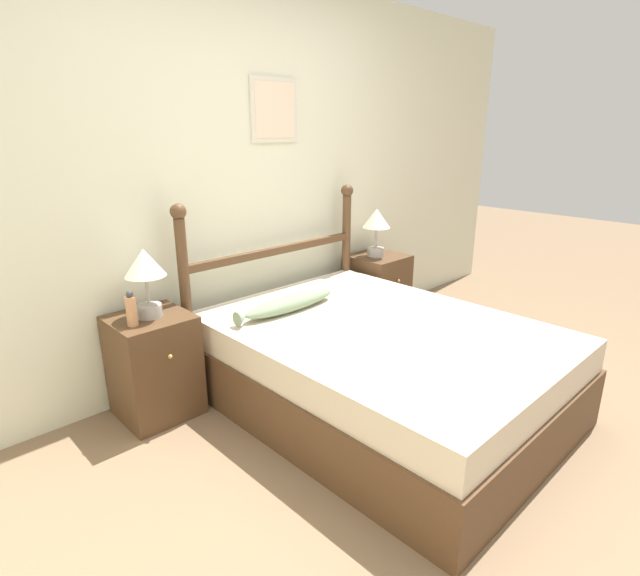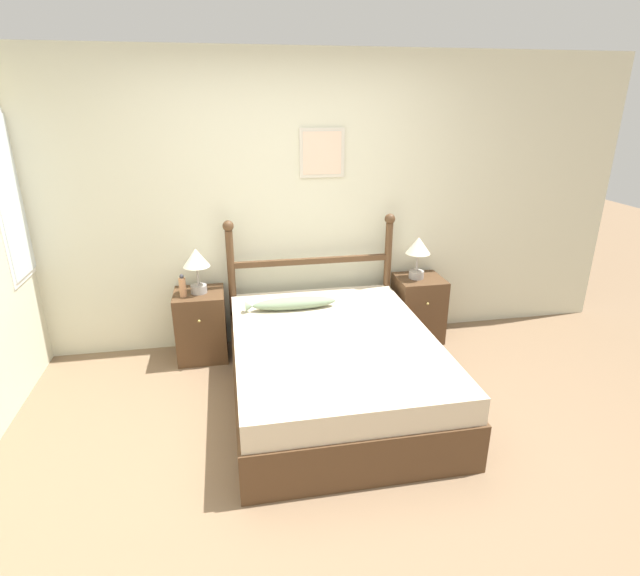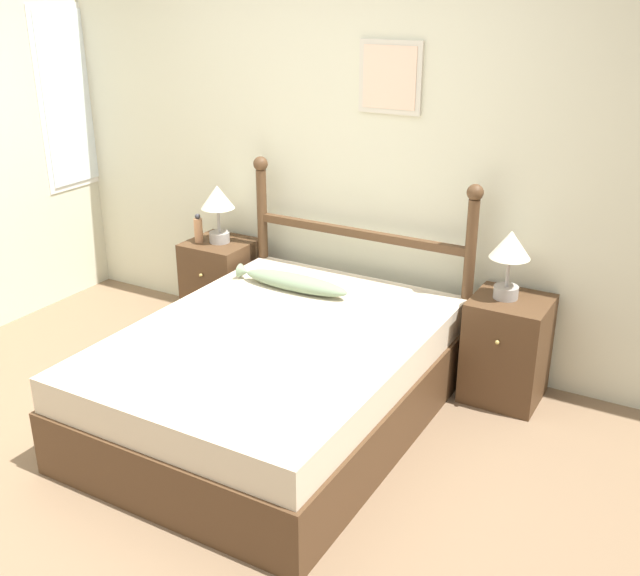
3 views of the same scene
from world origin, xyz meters
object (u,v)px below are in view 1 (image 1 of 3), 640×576
table_lamp_right (376,223)px  fish_pillow (289,304)px  nightstand_left (154,366)px  bed (380,367)px  table_lamp_left (145,270)px  bottle (131,310)px  nightstand_right (377,290)px

table_lamp_right → fish_pillow: bearing=-165.6°
nightstand_left → fish_pillow: size_ratio=0.81×
bed → fish_pillow: size_ratio=2.64×
bed → table_lamp_right: (0.96, 0.86, 0.62)m
bed → table_lamp_right: size_ratio=5.10×
bed → fish_pillow: fish_pillow is taller
table_lamp_left → bottle: bearing=-153.7°
nightstand_right → table_lamp_left: table_lamp_left is taller
nightstand_right → table_lamp_left: (-1.99, -0.00, 0.57)m
nightstand_right → table_lamp_left: size_ratio=1.56×
table_lamp_right → fish_pillow: table_lamp_right is taller
table_lamp_right → nightstand_right: bearing=-5.9°
bed → fish_pillow: bearing=112.5°
nightstand_right → fish_pillow: fish_pillow is taller
nightstand_left → bed: bearing=-40.7°
nightstand_left → bottle: bottle is taller
nightstand_right → bed: bearing=-139.3°
nightstand_right → bottle: (-2.12, -0.07, 0.39)m
bed → fish_pillow: (-0.23, 0.56, 0.31)m
bed → table_lamp_left: 1.45m
fish_pillow → table_lamp_left: bearing=158.7°
nightstand_left → nightstand_right: size_ratio=1.00×
nightstand_left → nightstand_right: bearing=0.0°
table_lamp_left → nightstand_right: bearing=0.1°
nightstand_right → table_lamp_left: 2.07m
nightstand_right → bottle: size_ratio=3.10×
table_lamp_right → table_lamp_left: bearing=-179.7°
nightstand_right → bottle: 2.15m
fish_pillow → bottle: bearing=165.2°
table_lamp_left → fish_pillow: size_ratio=0.52×
nightstand_left → table_lamp_left: size_ratio=1.56×
table_lamp_left → table_lamp_right: (1.95, 0.01, 0.00)m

